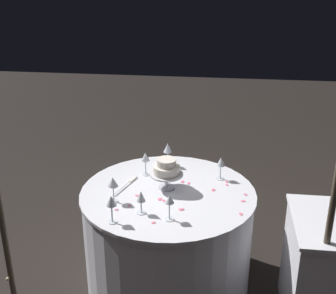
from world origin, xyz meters
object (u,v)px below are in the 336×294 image
wine_glass_0 (168,149)px  wine_glass_1 (221,163)px  side_table (336,274)px  wine_glass_2 (111,202)px  tiered_cake (167,169)px  cake_knife (127,185)px  wine_glass_5 (145,158)px  wine_glass_3 (141,198)px  wine_glass_4 (169,201)px  main_table (168,238)px  decorative_arch (156,119)px  wine_glass_6 (113,183)px

wine_glass_0 → wine_glass_1: (-0.39, 0.18, -0.01)m
side_table → wine_glass_2: wine_glass_2 is taller
tiered_cake → wine_glass_0: size_ratio=1.27×
wine_glass_0 → side_table: bearing=149.4°
side_table → wine_glass_1: (0.73, -0.48, 0.48)m
wine_glass_1 → cake_knife: 0.65m
wine_glass_5 → side_table: bearing=158.8°
wine_glass_2 → wine_glass_3: wine_glass_2 is taller
wine_glass_3 → wine_glass_4: size_ratio=0.91×
main_table → cake_knife: cake_knife is taller
tiered_cake → side_table: bearing=164.4°
main_table → wine_glass_0: wine_glass_0 is taller
wine_glass_4 → main_table: bearing=-81.4°
tiered_cake → wine_glass_5: bearing=-46.9°
cake_knife → side_table: bearing=167.1°
wine_glass_2 → cake_knife: (0.01, -0.46, -0.13)m
side_table → wine_glass_0: wine_glass_0 is taller
decorative_arch → wine_glass_2: size_ratio=12.40×
wine_glass_4 → wine_glass_5: bearing=-67.2°
decorative_arch → wine_glass_1: 0.96m
wine_glass_0 → wine_glass_6: size_ratio=1.02×
wine_glass_2 → side_table: bearing=-173.5°
side_table → wine_glass_4: (1.01, 0.08, 0.48)m
tiered_cake → wine_glass_2: (0.26, 0.45, -0.01)m
side_table → wine_glass_0: size_ratio=4.26×
wine_glass_4 → cake_knife: size_ratio=0.56×
wine_glass_1 → wine_glass_4: size_ratio=1.00×
wine_glass_3 → side_table: bearing=-178.5°
wine_glass_1 → wine_glass_4: same height
wine_glass_2 → main_table: bearing=-124.2°
wine_glass_5 → wine_glass_2: bearing=82.3°
main_table → wine_glass_3: bearing=66.0°
side_table → wine_glass_4: size_ratio=4.57×
main_table → cake_knife: 0.47m
wine_glass_5 → wine_glass_6: (0.13, 0.40, 0.00)m
wine_glass_0 → wine_glass_1: 0.43m
wine_glass_3 → cake_knife: (0.16, -0.34, -0.10)m
cake_knife → wine_glass_1: bearing=-164.3°
side_table → tiered_cake: bearing=-15.6°
wine_glass_3 → wine_glass_6: size_ratio=0.87×
wine_glass_1 → wine_glass_4: 0.63m
wine_glass_0 → cake_knife: wine_glass_0 is taller
main_table → tiered_cake: (0.02, -0.05, 0.50)m
main_table → wine_glass_6: (0.32, 0.17, 0.49)m
tiered_cake → wine_glass_1: 0.40m
wine_glass_2 → wine_glass_5: (-0.09, -0.64, -0.00)m
decorative_arch → main_table: size_ratio=1.86×
decorative_arch → wine_glass_0: (0.05, -0.89, -0.54)m
tiered_cake → decorative_arch: bearing=91.7°
tiered_cake → wine_glass_3: bearing=71.8°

